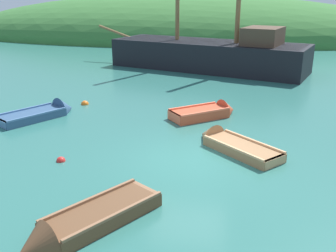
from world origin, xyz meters
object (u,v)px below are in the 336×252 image
Objects in this scene: rowboat_portside at (44,114)px; rowboat_outer_right at (208,114)px; buoy_red at (61,161)px; rowboat_near_dock at (83,226)px; sailing_ship at (210,59)px; rowboat_center at (230,145)px; buoy_orange at (85,104)px.

rowboat_outer_right is (6.98, 1.24, 0.04)m from rowboat_portside.
rowboat_near_dock is at bearing -58.00° from buoy_red.
sailing_ship is 13.71m from rowboat_portside.
sailing_ship is 14.54m from rowboat_center.
rowboat_portside is 9.13m from rowboat_near_dock.
rowboat_near_dock is 4.04m from buoy_red.
rowboat_near_dock is 6.34m from rowboat_center.
rowboat_outer_right reaches higher than buoy_orange.
rowboat_near_dock is (4.91, -7.70, 0.01)m from rowboat_portside.
rowboat_portside reaches higher than rowboat_near_dock.
buoy_orange is at bearing 133.07° from rowboat_outer_right.
buoy_red is at bearing 64.73° from rowboat_center.
buoy_orange is at bearing 6.81° from rowboat_portside.
rowboat_outer_right is at bearing -47.66° from rowboat_portside.
rowboat_center is 11.03× the size of buoy_red.
rowboat_center is (1.85, -14.40, -0.64)m from sailing_ship.
buoy_orange is at bearing -124.62° from rowboat_near_dock.
buoy_orange is (1.00, 2.11, -0.10)m from rowboat_portside.
rowboat_near_dock is 1.15× the size of rowboat_outer_right.
rowboat_portside is at bearing -113.80° from rowboat_near_dock.
sailing_ship reaches higher than rowboat_center.
sailing_ship is 4.58× the size of rowboat_portside.
rowboat_center reaches higher than buoy_orange.
rowboat_center is at bearing 115.51° from sailing_ship.
rowboat_portside is at bearing 151.42° from rowboat_outer_right.
rowboat_near_dock is at bearing 104.59° from sailing_ship.
buoy_red is at bearing -114.34° from rowboat_near_dock.
sailing_ship reaches higher than rowboat_outer_right.
rowboat_portside reaches higher than rowboat_center.
rowboat_center is at bearing -72.90° from rowboat_portside.
sailing_ship is 42.87× the size of buoy_orange.
buoy_red is (-3.40, -16.50, -0.73)m from sailing_ship.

